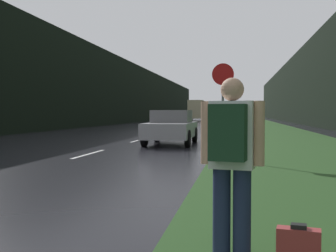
% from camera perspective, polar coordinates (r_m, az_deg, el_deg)
% --- Properties ---
extents(grass_verge, '(6.00, 240.00, 0.02)m').
position_cam_1_polar(grass_verge, '(41.19, 12.46, -0.12)').
color(grass_verge, '#26471E').
rests_on(grass_verge, ground_plane).
extents(lane_stripe_c, '(0.12, 3.00, 0.01)m').
position_cam_1_polar(lane_stripe_c, '(14.30, -10.64, -3.73)').
color(lane_stripe_c, silver).
rests_on(lane_stripe_c, ground_plane).
extents(lane_stripe_d, '(0.12, 3.00, 0.01)m').
position_cam_1_polar(lane_stripe_d, '(20.99, -4.07, -1.94)').
color(lane_stripe_d, silver).
rests_on(lane_stripe_d, ground_plane).
extents(lane_stripe_e, '(0.12, 3.00, 0.01)m').
position_cam_1_polar(lane_stripe_e, '(27.83, -0.70, -1.00)').
color(lane_stripe_e, silver).
rests_on(lane_stripe_e, ground_plane).
extents(treeline_far_side, '(2.00, 140.00, 8.10)m').
position_cam_1_polar(treeline_far_side, '(53.32, -6.91, 4.69)').
color(treeline_far_side, black).
rests_on(treeline_far_side, ground_plane).
extents(treeline_near_side, '(2.00, 140.00, 8.92)m').
position_cam_1_polar(treeline_near_side, '(51.85, 18.57, 5.14)').
color(treeline_near_side, black).
rests_on(treeline_near_side, ground_plane).
extents(stop_sign, '(0.63, 0.07, 2.80)m').
position_cam_1_polar(stop_sign, '(12.22, 7.43, 3.21)').
color(stop_sign, slate).
rests_on(stop_sign, ground_plane).
extents(hitchhiker_with_backpack, '(0.58, 0.46, 1.70)m').
position_cam_1_polar(hitchhiker_with_backpack, '(3.90, 8.55, -4.12)').
color(hitchhiker_with_backpack, '#1E2847').
rests_on(hitchhiker_with_backpack, ground_plane).
extents(suitcase, '(0.40, 0.21, 0.38)m').
position_cam_1_polar(suitcase, '(4.11, 17.26, -15.32)').
color(suitcase, '#9E3333').
rests_on(suitcase, ground_plane).
extents(car_passing_near, '(1.97, 4.45, 1.48)m').
position_cam_1_polar(car_passing_near, '(18.31, 0.46, -0.15)').
color(car_passing_near, '#9E9EA3').
rests_on(car_passing_near, ground_plane).
extents(delivery_truck, '(2.54, 7.63, 3.43)m').
position_cam_1_polar(delivery_truck, '(72.08, 3.92, 2.16)').
color(delivery_truck, '#6E684F').
rests_on(delivery_truck, ground_plane).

